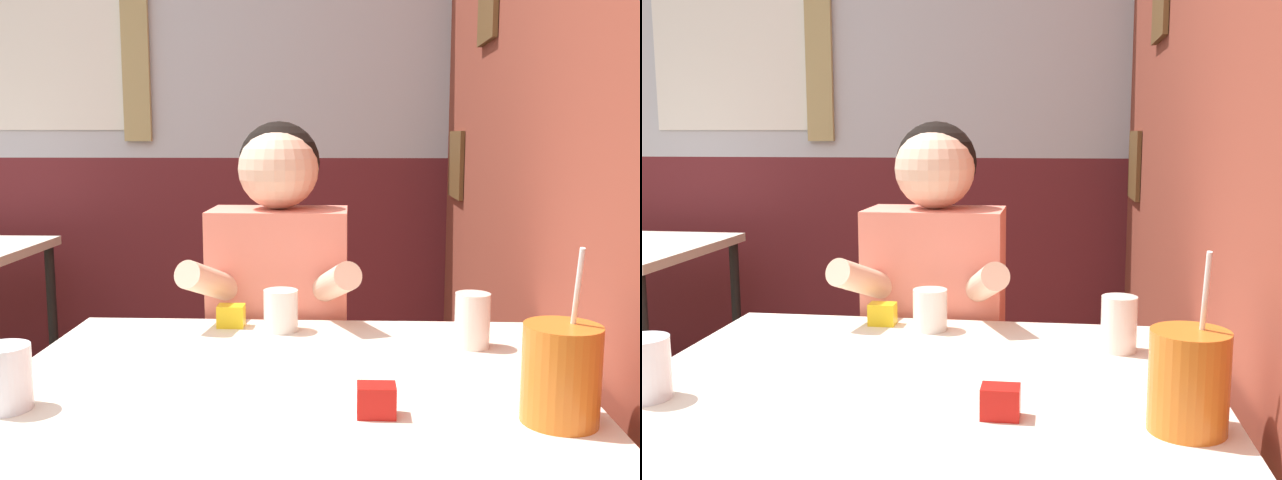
# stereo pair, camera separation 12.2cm
# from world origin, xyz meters

# --- Properties ---
(brick_wall_right) EXTENTS (0.08, 4.47, 2.70)m
(brick_wall_right) POSITION_xyz_m (1.50, 1.24, 1.35)
(brick_wall_right) COLOR brown
(brick_wall_right) RESTS_ON ground_plane
(back_wall) EXTENTS (5.93, 0.09, 2.70)m
(back_wall) POSITION_xyz_m (-0.01, 2.50, 1.36)
(back_wall) COLOR silver
(back_wall) RESTS_ON ground_plane
(main_table) EXTENTS (1.02, 0.88, 0.77)m
(main_table) POSITION_xyz_m (0.93, 0.45, 0.71)
(main_table) COLOR beige
(main_table) RESTS_ON ground_plane
(person_seated) EXTENTS (0.42, 0.40, 1.24)m
(person_seated) POSITION_xyz_m (0.86, 1.01, 0.65)
(person_seated) COLOR #EA7F6B
(person_seated) RESTS_ON ground_plane
(cocktail_pitcher) EXTENTS (0.12, 0.12, 0.27)m
(cocktail_pitcher) POSITION_xyz_m (1.35, 0.30, 0.85)
(cocktail_pitcher) COLOR #C6661E
(cocktail_pitcher) RESTS_ON main_table
(glass_near_pitcher) EXTENTS (0.08, 0.08, 0.10)m
(glass_near_pitcher) POSITION_xyz_m (0.49, 0.32, 0.82)
(glass_near_pitcher) COLOR silver
(glass_near_pitcher) RESTS_ON main_table
(glass_center) EXTENTS (0.08, 0.08, 0.09)m
(glass_center) POSITION_xyz_m (0.88, 0.79, 0.82)
(glass_center) COLOR silver
(glass_center) RESTS_ON main_table
(glass_far_side) EXTENTS (0.07, 0.07, 0.11)m
(glass_far_side) POSITION_xyz_m (1.28, 0.69, 0.83)
(glass_far_side) COLOR silver
(glass_far_side) RESTS_ON main_table
(condiment_ketchup) EXTENTS (0.06, 0.04, 0.05)m
(condiment_ketchup) POSITION_xyz_m (1.08, 0.31, 0.80)
(condiment_ketchup) COLOR #B7140F
(condiment_ketchup) RESTS_ON main_table
(condiment_mustard) EXTENTS (0.06, 0.04, 0.05)m
(condiment_mustard) POSITION_xyz_m (0.77, 0.82, 0.80)
(condiment_mustard) COLOR yellow
(condiment_mustard) RESTS_ON main_table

